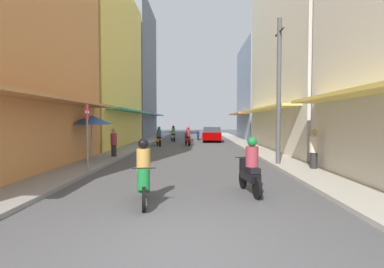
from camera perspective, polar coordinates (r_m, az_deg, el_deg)
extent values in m
plane|color=#4C4C4F|center=(22.75, 0.12, -2.57)|extent=(96.62, 96.62, 0.00)
cube|color=gray|center=(23.24, -11.00, -2.36)|extent=(1.62, 51.92, 0.12)
cube|color=#ADA89E|center=(23.12, 11.30, -2.39)|extent=(1.62, 51.92, 0.12)
cube|color=#D88C4C|center=(11.58, -25.36, 6.19)|extent=(1.10, 12.01, 0.12)
cube|color=#EFD159|center=(25.69, -19.12, 12.15)|extent=(6.00, 12.69, 12.75)
cube|color=#4CB28C|center=(24.36, -11.22, 4.31)|extent=(1.10, 11.42, 0.12)
cube|color=slate|center=(37.66, -12.58, 11.49)|extent=(6.00, 10.71, 15.89)
cube|color=#8CA5CC|center=(36.54, -7.15, 3.71)|extent=(1.10, 9.64, 0.12)
cube|color=#EFD159|center=(9.51, 29.31, 6.97)|extent=(1.10, 8.36, 0.12)
cube|color=silver|center=(22.36, 22.60, 14.89)|extent=(6.00, 13.68, 13.76)
cube|color=#EFD159|center=(20.81, 13.39, 4.61)|extent=(1.10, 12.31, 0.12)
cube|color=#8CA5CC|center=(33.36, 14.87, 7.71)|extent=(6.00, 9.41, 10.19)
cube|color=#D88C4C|center=(32.56, 8.83, 3.85)|extent=(1.10, 8.47, 0.12)
cylinder|color=black|center=(32.90, 1.11, -0.52)|extent=(0.10, 0.56, 0.56)
cylinder|color=black|center=(31.65, 1.20, -0.64)|extent=(0.10, 0.56, 0.56)
cube|color=#1E38B7|center=(32.21, 1.16, -0.20)|extent=(0.32, 1.01, 0.24)
cube|color=black|center=(32.00, 1.17, 0.14)|extent=(0.30, 0.57, 0.14)
cylinder|color=#1E38B7|center=(32.75, 1.12, 0.20)|extent=(0.28, 0.28, 0.45)
cylinder|color=black|center=(32.74, 1.12, 0.63)|extent=(0.55, 0.05, 0.03)
cylinder|color=black|center=(6.79, -9.24, -12.25)|extent=(0.18, 0.57, 0.56)
cylinder|color=black|center=(8.00, -9.27, -9.98)|extent=(0.18, 0.57, 0.56)
cube|color=#197233|center=(7.39, -9.27, -9.28)|extent=(0.45, 1.03, 0.24)
cube|color=black|center=(7.55, -9.28, -7.48)|extent=(0.38, 0.60, 0.14)
cylinder|color=#197233|center=(6.82, -9.27, -8.57)|extent=(0.28, 0.28, 0.45)
cylinder|color=black|center=(6.77, -9.28, -6.49)|extent=(0.55, 0.13, 0.03)
cylinder|color=#BF8C3F|center=(7.45, -9.30, -4.90)|extent=(0.34, 0.34, 0.55)
sphere|color=black|center=(7.41, -9.32, -1.83)|extent=(0.26, 0.26, 0.26)
cylinder|color=black|center=(9.06, 9.72, -8.52)|extent=(0.16, 0.57, 0.56)
cylinder|color=black|center=(7.90, 12.39, -10.18)|extent=(0.16, 0.57, 0.56)
cube|color=black|center=(8.39, 11.08, -7.89)|extent=(0.42, 1.03, 0.24)
cube|color=black|center=(8.17, 11.53, -6.75)|extent=(0.36, 0.59, 0.14)
cylinder|color=black|center=(8.87, 9.97, -6.00)|extent=(0.28, 0.28, 0.45)
cylinder|color=black|center=(8.84, 9.98, -4.40)|extent=(0.55, 0.11, 0.03)
cylinder|color=#99333F|center=(8.16, 11.44, -4.27)|extent=(0.34, 0.34, 0.55)
sphere|color=#197233|center=(8.13, 11.46, -1.47)|extent=(0.26, 0.26, 0.26)
cylinder|color=black|center=(29.86, -3.88, -0.84)|extent=(0.22, 0.56, 0.56)
cylinder|color=black|center=(28.63, -3.44, -0.98)|extent=(0.22, 0.56, 0.56)
cube|color=#B2B2B7|center=(29.18, -3.65, -0.48)|extent=(0.53, 1.04, 0.24)
cube|color=black|center=(28.98, -3.58, -0.10)|extent=(0.42, 0.61, 0.14)
cylinder|color=#B2B2B7|center=(29.71, -3.84, -0.04)|extent=(0.28, 0.28, 0.45)
cylinder|color=black|center=(29.70, -3.84, 0.44)|extent=(0.54, 0.17, 0.03)
cylinder|color=#598C59|center=(29.01, -3.60, 0.59)|extent=(0.34, 0.34, 0.55)
sphere|color=maroon|center=(29.00, -3.60, 1.38)|extent=(0.26, 0.26, 0.26)
cylinder|color=black|center=(24.97, -1.14, -1.48)|extent=(0.21, 0.56, 0.56)
cylinder|color=black|center=(23.75, -0.53, -1.68)|extent=(0.21, 0.56, 0.56)
cube|color=red|center=(24.30, -0.82, -1.07)|extent=(0.51, 1.04, 0.24)
cube|color=black|center=(24.09, -0.72, -0.62)|extent=(0.40, 0.61, 0.14)
cylinder|color=red|center=(24.83, -1.08, -0.53)|extent=(0.28, 0.28, 0.45)
cylinder|color=black|center=(24.81, -1.08, 0.05)|extent=(0.54, 0.16, 0.03)
cylinder|color=#99333F|center=(24.13, -0.75, 0.21)|extent=(0.34, 0.34, 0.55)
sphere|color=red|center=(24.11, -0.75, 1.16)|extent=(0.26, 0.26, 0.26)
cylinder|color=black|center=(24.68, -6.64, -1.54)|extent=(0.23, 0.56, 0.56)
cylinder|color=black|center=(23.44, -6.17, -1.75)|extent=(0.23, 0.56, 0.56)
cube|color=orange|center=(24.00, -6.39, -1.13)|extent=(0.55, 1.04, 0.24)
cube|color=black|center=(23.79, -6.32, -0.68)|extent=(0.43, 0.62, 0.14)
cylinder|color=orange|center=(24.53, -6.60, -0.58)|extent=(0.28, 0.28, 0.45)
cylinder|color=black|center=(24.52, -6.60, 0.00)|extent=(0.54, 0.18, 0.03)
cylinder|color=#334C8C|center=(23.82, -6.34, 0.17)|extent=(0.34, 0.34, 0.55)
sphere|color=#197233|center=(23.81, -6.35, 1.13)|extent=(0.26, 0.26, 0.26)
cube|color=#8C0000|center=(29.05, 3.87, -0.30)|extent=(2.01, 4.20, 0.70)
cube|color=#333D47|center=(28.88, 3.87, 0.78)|extent=(1.73, 2.19, 0.60)
cylinder|color=black|center=(30.33, 2.47, -0.71)|extent=(0.22, 0.65, 0.64)
cylinder|color=black|center=(30.32, 5.31, -0.71)|extent=(0.22, 0.65, 0.64)
cylinder|color=black|center=(27.84, 2.30, -0.99)|extent=(0.22, 0.65, 0.64)
cylinder|color=black|center=(27.82, 5.39, -1.00)|extent=(0.22, 0.65, 0.64)
cylinder|color=#262628|center=(12.82, 22.33, -4.98)|extent=(0.28, 0.28, 0.76)
cylinder|color=beige|center=(12.75, 22.38, -1.87)|extent=(0.34, 0.34, 0.64)
sphere|color=tan|center=(12.73, 22.41, 0.20)|extent=(0.22, 0.22, 0.22)
cone|color=#D1B77A|center=(12.72, 22.42, 0.65)|extent=(0.44, 0.44, 0.16)
cylinder|color=#262628|center=(16.51, -14.76, -3.29)|extent=(0.28, 0.28, 0.73)
cylinder|color=#99333F|center=(16.46, -14.79, -0.94)|extent=(0.34, 0.34, 0.62)
sphere|color=tan|center=(16.44, -14.81, 0.63)|extent=(0.22, 0.22, 0.22)
cylinder|color=#99999E|center=(15.04, -18.65, -1.24)|extent=(0.05, 0.05, 2.12)
cone|color=#335999|center=(15.01, -18.71, 2.61)|extent=(2.03, 2.03, 0.45)
cylinder|color=#4C4C4F|center=(13.72, 16.32, 7.58)|extent=(0.20, 0.20, 6.49)
cylinder|color=#3F382D|center=(14.21, 16.46, 18.27)|extent=(0.08, 1.20, 0.08)
cylinder|color=gray|center=(11.85, -19.45, -1.06)|extent=(0.07, 0.07, 2.60)
cylinder|color=red|center=(11.84, -19.53, 4.02)|extent=(0.02, 0.60, 0.60)
cube|color=white|center=(11.84, -19.53, 4.02)|extent=(0.03, 0.40, 0.10)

